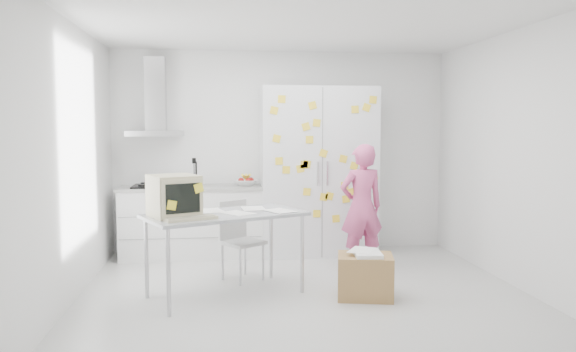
{
  "coord_description": "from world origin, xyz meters",
  "views": [
    {
      "loc": [
        -0.83,
        -5.6,
        1.68
      ],
      "look_at": [
        -0.06,
        0.74,
        1.12
      ],
      "focal_mm": 35.0,
      "sensor_mm": 36.0,
      "label": 1
    }
  ],
  "objects": [
    {
      "name": "desk",
      "position": [
        -1.09,
        -0.15,
        0.93
      ],
      "size": [
        1.72,
        1.34,
        1.23
      ],
      "rotation": [
        0.0,
        0.0,
        0.43
      ],
      "color": "#A7ACB2",
      "rests_on": "ground"
    },
    {
      "name": "person",
      "position": [
        0.82,
        0.81,
        0.74
      ],
      "size": [
        0.6,
        0.45,
        1.48
      ],
      "primitive_type": "imported",
      "rotation": [
        0.0,
        0.0,
        3.33
      ],
      "color": "#D7538C",
      "rests_on": "ground"
    },
    {
      "name": "ceiling",
      "position": [
        0.0,
        0.0,
        2.7
      ],
      "size": [
        4.5,
        4.0,
        0.02
      ],
      "primitive_type": "cube",
      "color": "white",
      "rests_on": "walls"
    },
    {
      "name": "walls",
      "position": [
        0.0,
        0.72,
        1.35
      ],
      "size": [
        4.52,
        4.01,
        2.7
      ],
      "color": "white",
      "rests_on": "ground"
    },
    {
      "name": "floor",
      "position": [
        0.0,
        0.0,
        -0.01
      ],
      "size": [
        4.5,
        4.0,
        0.02
      ],
      "primitive_type": "cube",
      "color": "silver",
      "rests_on": "ground"
    },
    {
      "name": "cardboard_box",
      "position": [
        0.58,
        -0.3,
        0.22
      ],
      "size": [
        0.61,
        0.53,
        0.47
      ],
      "rotation": [
        0.0,
        0.0,
        -0.21
      ],
      "color": "#A77E48",
      "rests_on": "ground"
    },
    {
      "name": "chair",
      "position": [
        -0.64,
        0.53,
        0.49
      ],
      "size": [
        0.55,
        0.55,
        0.87
      ],
      "rotation": [
        0.0,
        0.0,
        0.62
      ],
      "color": "beige",
      "rests_on": "ground"
    },
    {
      "name": "range_hood",
      "position": [
        -1.65,
        1.84,
        1.96
      ],
      "size": [
        0.7,
        0.48,
        1.01
      ],
      "color": "silver",
      "rests_on": "walls"
    },
    {
      "name": "counter_run",
      "position": [
        -1.2,
        1.7,
        0.47
      ],
      "size": [
        1.84,
        0.63,
        1.28
      ],
      "color": "white",
      "rests_on": "ground"
    },
    {
      "name": "tall_cabinet",
      "position": [
        0.45,
        1.67,
        1.1
      ],
      "size": [
        1.5,
        0.68,
        2.2
      ],
      "color": "silver",
      "rests_on": "ground"
    }
  ]
}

